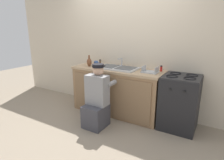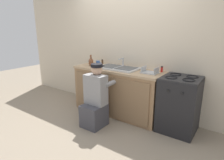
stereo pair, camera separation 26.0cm
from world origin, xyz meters
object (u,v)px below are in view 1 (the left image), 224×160
at_px(sink_double_basin, 117,68).
at_px(spice_bottle_pepper, 100,62).
at_px(dish_rack_tray, 150,71).
at_px(stove_range, 179,102).
at_px(vase_decorative, 89,62).
at_px(plumber_person, 97,101).
at_px(coffee_mug, 96,63).
at_px(spice_bottle_red, 161,68).

relative_size(sink_double_basin, spice_bottle_pepper, 7.62).
height_order(spice_bottle_pepper, dish_rack_tray, dish_rack_tray).
bearing_deg(dish_rack_tray, stove_range, -0.45).
relative_size(sink_double_basin, vase_decorative, 3.48).
height_order(sink_double_basin, dish_rack_tray, sink_double_basin).
relative_size(vase_decorative, spice_bottle_pepper, 2.19).
height_order(plumber_person, coffee_mug, plumber_person).
xyz_separation_m(plumber_person, coffee_mug, (-0.51, 0.72, 0.51)).
relative_size(coffee_mug, spice_bottle_pepper, 1.20).
height_order(sink_double_basin, vase_decorative, vase_decorative).
xyz_separation_m(vase_decorative, spice_bottle_red, (1.41, 0.30, -0.04)).
height_order(vase_decorative, spice_bottle_pepper, vase_decorative).
bearing_deg(stove_range, spice_bottle_red, 153.23).
bearing_deg(sink_double_basin, spice_bottle_pepper, 159.65).
distance_m(coffee_mug, vase_decorative, 0.17).
distance_m(sink_double_basin, spice_bottle_pepper, 0.57).
bearing_deg(stove_range, plumber_person, -152.11).
height_order(stove_range, spice_bottle_red, spice_bottle_red).
distance_m(sink_double_basin, dish_rack_tray, 0.67).
relative_size(stove_range, spice_bottle_red, 8.97).
height_order(sink_double_basin, plumber_person, sink_double_basin).
bearing_deg(dish_rack_tray, vase_decorative, -175.59).
distance_m(plumber_person, spice_bottle_red, 1.31).
height_order(plumber_person, spice_bottle_red, plumber_person).
relative_size(coffee_mug, dish_rack_tray, 0.45).
xyz_separation_m(vase_decorative, spice_bottle_pepper, (0.07, 0.30, -0.04)).
xyz_separation_m(sink_double_basin, coffee_mug, (-0.54, 0.05, 0.03)).
distance_m(plumber_person, vase_decorative, 0.98).
height_order(coffee_mug, vase_decorative, vase_decorative).
bearing_deg(dish_rack_tray, plumber_person, -136.42).
distance_m(sink_double_basin, plumber_person, 0.82).
relative_size(sink_double_basin, coffee_mug, 6.35).
xyz_separation_m(plumber_person, vase_decorative, (-0.57, 0.57, 0.55)).
xyz_separation_m(vase_decorative, dish_rack_tray, (1.27, 0.10, -0.07)).
height_order(stove_range, spice_bottle_pepper, spice_bottle_pepper).
xyz_separation_m(stove_range, coffee_mug, (-1.76, 0.06, 0.50)).
xyz_separation_m(coffee_mug, spice_bottle_pepper, (0.00, 0.14, 0.00)).
height_order(coffee_mug, dish_rack_tray, dish_rack_tray).
bearing_deg(coffee_mug, stove_range, -1.84).
relative_size(spice_bottle_pepper, spice_bottle_red, 1.00).
height_order(stove_range, dish_rack_tray, dish_rack_tray).
relative_size(plumber_person, vase_decorative, 4.80).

